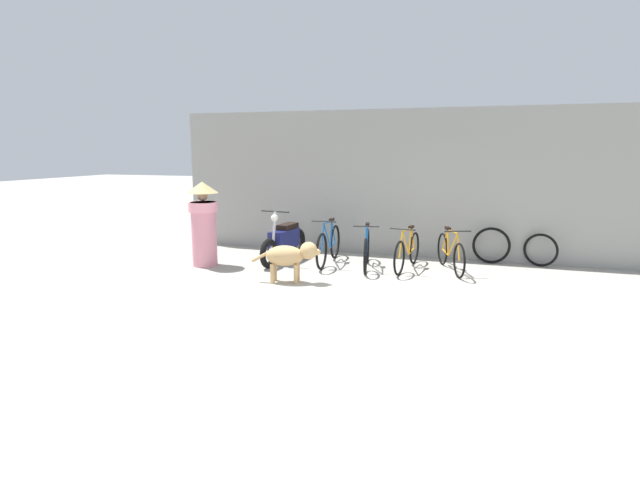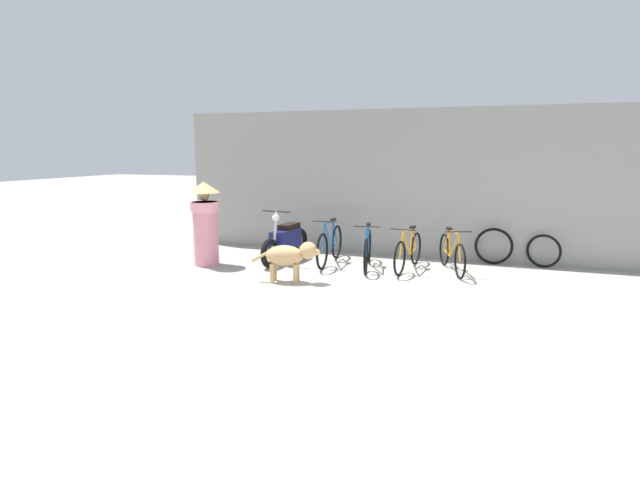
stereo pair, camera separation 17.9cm
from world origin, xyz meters
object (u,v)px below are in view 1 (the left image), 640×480
object	(u,v)px
bicycle_1	(367,249)
stray_dog	(291,256)
person_in_robes	(204,221)
spare_tire_left	(541,250)
bicycle_2	(407,251)
bicycle_0	(329,245)
spare_tire_right	(491,245)
motorcycle	(284,241)
bicycle_3	(450,253)

from	to	relation	value
bicycle_1	stray_dog	xyz separation A→B (m)	(-0.96, -1.39, 0.10)
person_in_robes	spare_tire_left	bearing A→B (deg)	177.94
bicycle_1	bicycle_2	world-z (taller)	bicycle_1
bicycle_0	bicycle_2	size ratio (longest dim) A/B	1.05
stray_dog	spare_tire_right	size ratio (longest dim) A/B	1.62
person_in_robes	motorcycle	bearing A→B (deg)	-166.94
bicycle_1	motorcycle	xyz separation A→B (m)	(-1.66, 0.07, 0.06)
bicycle_1	stray_dog	size ratio (longest dim) A/B	1.39
bicycle_2	spare_tire_left	world-z (taller)	bicycle_2
spare_tire_left	spare_tire_right	distance (m)	0.87
bicycle_3	spare_tire_left	world-z (taller)	bicycle_3
person_in_robes	bicycle_1	bearing A→B (deg)	175.07
bicycle_1	person_in_robes	world-z (taller)	person_in_robes
motorcycle	stray_dog	xyz separation A→B (m)	(0.70, -1.46, 0.05)
bicycle_2	bicycle_3	distance (m)	0.76
bicycle_0	stray_dog	distance (m)	1.52
bicycle_3	person_in_robes	bearing A→B (deg)	-97.54
spare_tire_left	person_in_robes	bearing A→B (deg)	-163.15
bicycle_2	stray_dog	xyz separation A→B (m)	(-1.69, -1.50, 0.11)
bicycle_3	stray_dog	size ratio (longest dim) A/B	1.35
bicycle_0	spare_tire_left	size ratio (longest dim) A/B	2.69
bicycle_3	person_in_robes	size ratio (longest dim) A/B	0.98
bicycle_3	spare_tire_left	size ratio (longest dim) A/B	2.47
stray_dog	bicycle_3	bearing A→B (deg)	21.33
bicycle_0	stray_dog	world-z (taller)	bicycle_0
stray_dog	spare_tire_left	xyz separation A→B (m)	(4.02, 2.48, -0.14)
bicycle_0	stray_dog	xyz separation A→B (m)	(-0.19, -1.51, 0.09)
stray_dog	person_in_robes	distance (m)	2.13
bicycle_1	motorcycle	size ratio (longest dim) A/B	0.87
bicycle_2	person_in_robes	xyz separation A→B (m)	(-3.67, -0.84, 0.51)
spare_tire_right	bicycle_2	bearing A→B (deg)	-146.49
bicycle_1	bicycle_2	size ratio (longest dim) A/B	0.99
person_in_robes	spare_tire_left	distance (m)	6.30
spare_tire_right	motorcycle	bearing A→B (deg)	-165.35
person_in_robes	spare_tire_right	xyz separation A→B (m)	(5.13, 1.81, -0.49)
stray_dog	person_in_robes	world-z (taller)	person_in_robes
bicycle_1	spare_tire_right	bearing A→B (deg)	106.13
motorcycle	person_in_robes	xyz separation A→B (m)	(-1.28, -0.80, 0.44)
bicycle_1	bicycle_3	bearing A→B (deg)	88.52
bicycle_2	spare_tire_right	size ratio (longest dim) A/B	2.28
bicycle_0	bicycle_2	distance (m)	1.49
motorcycle	bicycle_3	bearing A→B (deg)	97.86
bicycle_0	person_in_robes	size ratio (longest dim) A/B	1.07
bicycle_1	spare_tire_right	distance (m)	2.44
bicycle_2	stray_dog	size ratio (longest dim) A/B	1.40
bicycle_3	stray_dog	bearing A→B (deg)	-76.28
bicycle_0	spare_tire_left	bearing A→B (deg)	102.25
bicycle_2	motorcycle	size ratio (longest dim) A/B	0.88
bicycle_1	person_in_robes	distance (m)	3.07
bicycle_1	stray_dog	world-z (taller)	bicycle_1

